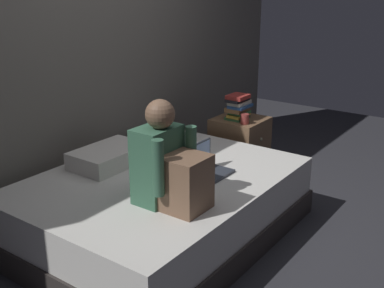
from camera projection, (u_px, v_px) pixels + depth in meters
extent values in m
plane|color=#2D2D33|center=(210.00, 235.00, 3.54)|extent=(8.00, 8.00, 0.00)
cube|color=slate|center=(86.00, 38.00, 3.77)|extent=(5.60, 0.10, 2.70)
cube|color=#332D2B|center=(161.00, 223.00, 3.52)|extent=(2.00, 1.50, 0.19)
cube|color=silver|center=(161.00, 194.00, 3.45)|extent=(1.96, 1.46, 0.28)
cube|color=brown|center=(239.00, 147.00, 4.52)|extent=(0.44, 0.44, 0.57)
sphere|color=gray|center=(261.00, 139.00, 4.36)|extent=(0.04, 0.04, 0.04)
cube|color=#38664C|center=(157.00, 164.00, 2.96)|extent=(0.30, 0.20, 0.48)
sphere|color=brown|center=(160.00, 114.00, 2.84)|extent=(0.18, 0.18, 0.18)
cube|color=brown|center=(186.00, 183.00, 2.86)|extent=(0.26, 0.24, 0.34)
cylinder|color=#38664C|center=(158.00, 168.00, 2.74)|extent=(0.07, 0.07, 0.34)
cylinder|color=#38664C|center=(191.00, 152.00, 2.99)|extent=(0.07, 0.07, 0.34)
cube|color=#333842|center=(210.00, 174.00, 3.41)|extent=(0.32, 0.22, 0.02)
cube|color=#333842|center=(197.00, 156.00, 3.43)|extent=(0.32, 0.01, 0.20)
cube|color=#8CB2EA|center=(198.00, 157.00, 3.43)|extent=(0.29, 0.00, 0.18)
cube|color=silver|center=(110.00, 156.00, 3.59)|extent=(0.56, 0.36, 0.13)
cube|color=#387042|center=(237.00, 118.00, 4.41)|extent=(0.21, 0.16, 0.02)
cube|color=gold|center=(239.00, 115.00, 4.40)|extent=(0.22, 0.13, 0.03)
cube|color=#387042|center=(239.00, 112.00, 4.39)|extent=(0.19, 0.14, 0.02)
cube|color=brown|center=(237.00, 109.00, 4.37)|extent=(0.20, 0.16, 0.04)
cube|color=#284C84|center=(240.00, 106.00, 4.36)|extent=(0.22, 0.15, 0.03)
cube|color=beige|center=(239.00, 103.00, 4.36)|extent=(0.21, 0.14, 0.03)
cube|color=black|center=(237.00, 100.00, 4.34)|extent=(0.23, 0.13, 0.03)
cube|color=#9E2D28|center=(238.00, 97.00, 4.32)|extent=(0.19, 0.16, 0.03)
cylinder|color=#933833|center=(245.00, 119.00, 4.25)|extent=(0.08, 0.08, 0.09)
ellipsoid|color=#4C6B56|center=(184.00, 139.00, 4.00)|extent=(0.20, 0.17, 0.11)
ellipsoid|color=#4C6B56|center=(172.00, 143.00, 3.96)|extent=(0.14, 0.12, 0.08)
ellipsoid|color=#3D4C8E|center=(172.00, 138.00, 4.05)|extent=(0.18, 0.16, 0.10)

